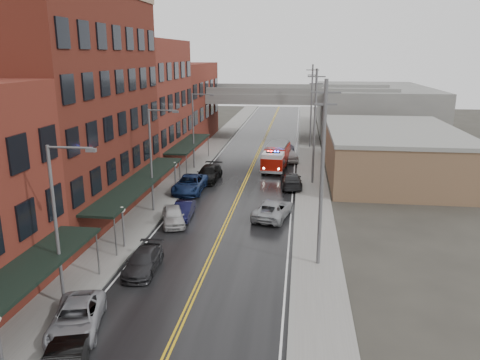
{
  "coord_description": "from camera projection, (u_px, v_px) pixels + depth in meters",
  "views": [
    {
      "loc": [
        5.78,
        -13.6,
        13.42
      ],
      "look_at": [
        0.79,
        24.59,
        3.0
      ],
      "focal_mm": 35.0,
      "sensor_mm": 36.0,
      "label": 1
    }
  ],
  "objects": [
    {
      "name": "fire_truck",
      "position": [
        276.0,
        156.0,
        56.03
      ],
      "size": [
        3.72,
        8.1,
        2.89
      ],
      "rotation": [
        0.0,
        0.0,
        -0.09
      ],
      "color": "#921006",
      "rests_on": "ground"
    },
    {
      "name": "globe_lamp_2",
      "position": [
        175.0,
        170.0,
        46.15
      ],
      "size": [
        0.44,
        0.44,
        3.12
      ],
      "color": "#59595B",
      "rests_on": "ground"
    },
    {
      "name": "parked_car_right_0",
      "position": [
        273.0,
        209.0,
        39.36
      ],
      "size": [
        3.62,
        5.87,
        1.52
      ],
      "primitive_type": "imported",
      "rotation": [
        0.0,
        0.0,
        2.93
      ],
      "color": "#95989C",
      "rests_on": "ground"
    },
    {
      "name": "parked_car_right_3",
      "position": [
        286.0,
        150.0,
        63.68
      ],
      "size": [
        2.25,
        4.97,
        1.58
      ],
      "primitive_type": "imported",
      "rotation": [
        0.0,
        0.0,
        3.02
      ],
      "color": "black",
      "rests_on": "ground"
    },
    {
      "name": "brick_building_c",
      "position": [
        140.0,
        105.0,
        55.71
      ],
      "size": [
        9.0,
        15.0,
        15.0
      ],
      "primitive_type": "cube",
      "color": "maroon",
      "rests_on": "ground"
    },
    {
      "name": "awning_1",
      "position": [
        140.0,
        182.0,
        39.41
      ],
      "size": [
        2.6,
        18.0,
        3.09
      ],
      "color": "black",
      "rests_on": "ground"
    },
    {
      "name": "parked_car_left_6",
      "position": [
        190.0,
        184.0,
        46.71
      ],
      "size": [
        2.82,
        6.01,
        1.66
      ],
      "primitive_type": "imported",
      "rotation": [
        0.0,
        0.0,
        -0.01
      ],
      "color": "navy",
      "rests_on": "ground"
    },
    {
      "name": "curb_right",
      "position": [
        297.0,
        196.0,
        45.23
      ],
      "size": [
        0.3,
        160.0,
        0.15
      ],
      "primitive_type": "cube",
      "color": "gray",
      "rests_on": "ground"
    },
    {
      "name": "parked_car_left_7",
      "position": [
        209.0,
        174.0,
        50.84
      ],
      "size": [
        2.51,
        5.7,
        1.63
      ],
      "primitive_type": "imported",
      "rotation": [
        0.0,
        0.0,
        -0.04
      ],
      "color": "black",
      "rests_on": "ground"
    },
    {
      "name": "awning_0",
      "position": [
        1.0,
        291.0,
        21.23
      ],
      "size": [
        2.6,
        16.0,
        3.09
      ],
      "color": "black",
      "rests_on": "ground"
    },
    {
      "name": "parked_car_left_2",
      "position": [
        76.0,
        318.0,
        23.23
      ],
      "size": [
        3.53,
        5.47,
        1.4
      ],
      "primitive_type": "imported",
      "rotation": [
        0.0,
        0.0,
        0.26
      ],
      "color": "gray",
      "rests_on": "ground"
    },
    {
      "name": "utility_pole_1",
      "position": [
        315.0,
        125.0,
        48.19
      ],
      "size": [
        1.8,
        0.24,
        12.0
      ],
      "color": "#59595B",
      "rests_on": "ground"
    },
    {
      "name": "globe_lamp_1",
      "position": [
        123.0,
        218.0,
        32.75
      ],
      "size": [
        0.44,
        0.44,
        3.12
      ],
      "color": "#59595B",
      "rests_on": "ground"
    },
    {
      "name": "street_lamp_2",
      "position": [
        195.0,
        126.0,
        54.99
      ],
      "size": [
        2.64,
        0.22,
        9.0
      ],
      "color": "#59595B",
      "rests_on": "ground"
    },
    {
      "name": "parked_car_right_2",
      "position": [
        288.0,
        155.0,
        60.02
      ],
      "size": [
        3.26,
        5.2,
        1.65
      ],
      "primitive_type": "imported",
      "rotation": [
        0.0,
        0.0,
        3.43
      ],
      "color": "#B6B6B6",
      "rests_on": "ground"
    },
    {
      "name": "overpass",
      "position": [
        265.0,
        102.0,
        75.02
      ],
      "size": [
        40.0,
        10.0,
        7.5
      ],
      "color": "slate",
      "rests_on": "ground"
    },
    {
      "name": "parked_car_left_3",
      "position": [
        143.0,
        261.0,
        29.69
      ],
      "size": [
        2.04,
        4.64,
        1.33
      ],
      "primitive_type": "imported",
      "rotation": [
        0.0,
        0.0,
        0.04
      ],
      "color": "#252528",
      "rests_on": "ground"
    },
    {
      "name": "street_lamp_0",
      "position": [
        59.0,
        217.0,
        24.36
      ],
      "size": [
        2.64,
        0.22,
        9.0
      ],
      "color": "#59595B",
      "rests_on": "ground"
    },
    {
      "name": "awning_2",
      "position": [
        189.0,
        144.0,
        56.16
      ],
      "size": [
        2.6,
        13.0,
        3.09
      ],
      "color": "black",
      "rests_on": "ground"
    },
    {
      "name": "utility_pole_0",
      "position": [
        322.0,
        172.0,
        29.05
      ],
      "size": [
        1.8,
        0.24,
        12.0
      ],
      "color": "#59595B",
      "rests_on": "ground"
    },
    {
      "name": "road",
      "position": [
        239.0,
        195.0,
        45.95
      ],
      "size": [
        11.0,
        160.0,
        0.02
      ],
      "primitive_type": "cube",
      "color": "black",
      "rests_on": "ground"
    },
    {
      "name": "curb_left",
      "position": [
        183.0,
        192.0,
        46.64
      ],
      "size": [
        0.3,
        160.0,
        0.15
      ],
      "primitive_type": "cube",
      "color": "gray",
      "rests_on": "ground"
    },
    {
      "name": "sidewalk_left",
      "position": [
        167.0,
        191.0,
        46.85
      ],
      "size": [
        3.0,
        160.0,
        0.15
      ],
      "primitive_type": "cube",
      "color": "slate",
      "rests_on": "ground"
    },
    {
      "name": "sidewalk_right",
      "position": [
        314.0,
        197.0,
        45.02
      ],
      "size": [
        3.0,
        160.0,
        0.15
      ],
      "primitive_type": "cube",
      "color": "slate",
      "rests_on": "ground"
    },
    {
      "name": "parked_car_right_1",
      "position": [
        291.0,
        180.0,
        48.39
      ],
      "size": [
        2.48,
        5.33,
        1.51
      ],
      "primitive_type": "imported",
      "rotation": [
        0.0,
        0.0,
        3.21
      ],
      "color": "#232325",
      "rests_on": "ground"
    },
    {
      "name": "brick_building_b",
      "position": [
        68.0,
        109.0,
        38.57
      ],
      "size": [
        9.0,
        20.0,
        18.0
      ],
      "primitive_type": "cube",
      "color": "#552216",
      "rests_on": "ground"
    },
    {
      "name": "parked_car_left_5",
      "position": [
        183.0,
        210.0,
        39.36
      ],
      "size": [
        1.66,
        4.17,
        1.35
      ],
      "primitive_type": "imported",
      "rotation": [
        0.0,
        0.0,
        0.06
      ],
      "color": "black",
      "rests_on": "ground"
    },
    {
      "name": "parked_car_left_4",
      "position": [
        173.0,
        216.0,
        37.87
      ],
      "size": [
        3.01,
        4.64,
        1.47
      ],
      "primitive_type": "imported",
      "rotation": [
        0.0,
        0.0,
        0.32
      ],
      "color": "#B7B7B7",
      "rests_on": "ground"
    },
    {
      "name": "tan_building",
      "position": [
        391.0,
        154.0,
        52.87
      ],
      "size": [
        14.0,
        22.0,
        5.0
      ],
      "primitive_type": "cube",
      "color": "brown",
      "rests_on": "ground"
    },
    {
      "name": "right_far_block",
      "position": [
        372.0,
        110.0,
        80.94
      ],
      "size": [
        18.0,
        30.0,
        8.0
      ],
      "primitive_type": "cube",
      "color": "slate",
      "rests_on": "ground"
    },
    {
      "name": "brick_building_far",
      "position": [
        178.0,
        103.0,
        72.85
      ],
      "size": [
        9.0,
        20.0,
        12.0
      ],
      "primitive_type": "cube",
      "color": "maroon",
      "rests_on": "ground"
    },
    {
      "name": "utility_pole_2",
      "position": [
        311.0,
        105.0,
        67.34
      ],
      "size": [
        1.8,
        0.24,
        12.0
      ],
      "color": "#59595B",
      "rests_on": "ground"
    },
    {
      "name": "street_lamp_1",
      "position": [
        154.0,
        154.0,
        39.68
      ],
      "size": [
        2.64,
        0.22,
        9.0
      ],
      "color": "#59595B",
      "rests_on": "ground"
    }
  ]
}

